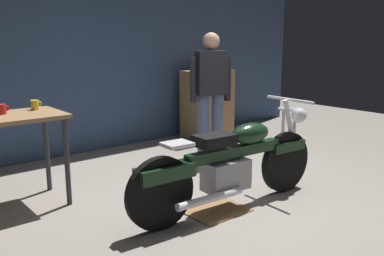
{
  "coord_description": "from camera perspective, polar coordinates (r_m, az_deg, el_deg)",
  "views": [
    {
      "loc": [
        -2.82,
        -2.67,
        1.59
      ],
      "look_at": [
        -0.05,
        0.7,
        0.65
      ],
      "focal_mm": 38.82,
      "sensor_mm": 36.0,
      "label": 1
    }
  ],
  "objects": [
    {
      "name": "drip_tray",
      "position": [
        3.98,
        3.53,
        -11.33
      ],
      "size": [
        0.56,
        0.4,
        0.01
      ],
      "primitive_type": "cube",
      "color": "olive",
      "rests_on": "ground_plane"
    },
    {
      "name": "back_wall",
      "position": [
        6.15,
        -12.41,
        11.51
      ],
      "size": [
        8.0,
        0.12,
        3.1
      ],
      "primitive_type": "cube",
      "color": "#384C70",
      "rests_on": "ground_plane"
    },
    {
      "name": "ground_plane",
      "position": [
        4.2,
        6.73,
        -10.19
      ],
      "size": [
        12.0,
        12.0,
        0.0
      ],
      "primitive_type": "plane",
      "color": "gray"
    },
    {
      "name": "motorcycle",
      "position": [
        3.93,
        5.48,
        -4.75
      ],
      "size": [
        2.19,
        0.6,
        1.0
      ],
      "rotation": [
        0.0,
        0.0,
        -0.06
      ],
      "color": "black",
      "rests_on": "ground_plane"
    },
    {
      "name": "person_standing",
      "position": [
        5.4,
        2.58,
        5.08
      ],
      "size": [
        0.54,
        0.34,
        1.67
      ],
      "rotation": [
        0.0,
        0.0,
        2.8
      ],
      "color": "slate",
      "rests_on": "ground_plane"
    },
    {
      "name": "mug_yellow_tall",
      "position": [
        4.4,
        -20.75,
        2.99
      ],
      "size": [
        0.11,
        0.08,
        0.1
      ],
      "color": "yellow",
      "rests_on": "workbench"
    },
    {
      "name": "shop_stool",
      "position": [
        6.0,
        13.19,
        1.36
      ],
      "size": [
        0.32,
        0.32,
        0.64
      ],
      "color": "#B2B2B7",
      "rests_on": "ground_plane"
    },
    {
      "name": "wooden_dresser",
      "position": [
        6.72,
        2.14,
        3.25
      ],
      "size": [
        0.8,
        0.47,
        1.1
      ],
      "color": "#99724C",
      "rests_on": "ground_plane"
    },
    {
      "name": "mug_red_diner",
      "position": [
        4.26,
        -24.7,
        2.36
      ],
      "size": [
        0.12,
        0.08,
        0.09
      ],
      "color": "red",
      "rests_on": "workbench"
    }
  ]
}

